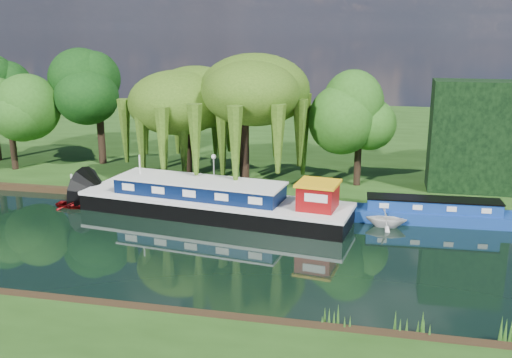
% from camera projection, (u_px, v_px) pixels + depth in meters
% --- Properties ---
extents(ground, '(120.00, 120.00, 0.00)m').
position_uv_depth(ground, '(155.00, 243.00, 32.99)').
color(ground, black).
extents(far_bank, '(120.00, 52.00, 0.45)m').
position_uv_depth(far_bank, '(268.00, 134.00, 65.03)').
color(far_bank, '#1E3E11').
rests_on(far_bank, ground).
extents(dutch_barge, '(18.63, 6.55, 3.85)m').
position_uv_depth(dutch_barge, '(215.00, 202.00, 37.52)').
color(dutch_barge, black).
rests_on(dutch_barge, ground).
extents(narrowboat, '(11.80, 2.43, 1.71)m').
position_uv_depth(narrowboat, '(432.00, 213.00, 36.35)').
color(narrowboat, navy).
rests_on(narrowboat, ground).
extents(red_dinghy, '(2.71, 1.94, 0.56)m').
position_uv_depth(red_dinghy, '(76.00, 207.00, 39.55)').
color(red_dinghy, maroon).
rests_on(red_dinghy, ground).
extents(white_cruiser, '(2.58, 2.26, 1.32)m').
position_uv_depth(white_cruiser, '(386.00, 227.00, 35.65)').
color(white_cruiser, silver).
rests_on(white_cruiser, ground).
extents(willow_left, '(6.87, 6.87, 8.23)m').
position_uv_depth(willow_left, '(186.00, 102.00, 44.20)').
color(willow_left, black).
rests_on(willow_left, far_bank).
extents(willow_right, '(7.32, 7.32, 8.92)m').
position_uv_depth(willow_right, '(244.00, 100.00, 41.13)').
color(willow_right, black).
rests_on(willow_right, far_bank).
extents(tree_far_left, '(4.74, 4.74, 7.64)m').
position_uv_depth(tree_far_left, '(9.00, 107.00, 46.97)').
color(tree_far_left, black).
rests_on(tree_far_left, far_bank).
extents(tree_far_mid, '(5.53, 5.53, 9.06)m').
position_uv_depth(tree_far_mid, '(98.00, 92.00, 48.76)').
color(tree_far_mid, black).
rests_on(tree_far_mid, far_bank).
extents(tree_far_right, '(4.53, 4.53, 7.41)m').
position_uv_depth(tree_far_right, '(360.00, 118.00, 42.14)').
color(tree_far_right, black).
rests_on(tree_far_right, far_bank).
extents(conifer_hedge, '(6.00, 3.00, 8.00)m').
position_uv_depth(conifer_hedge, '(473.00, 136.00, 41.16)').
color(conifer_hedge, black).
rests_on(conifer_hedge, far_bank).
extents(lamppost, '(0.36, 0.36, 2.56)m').
position_uv_depth(lamppost, '(214.00, 162.00, 42.17)').
color(lamppost, silver).
rests_on(lamppost, far_bank).
extents(mooring_posts, '(19.16, 0.16, 1.00)m').
position_uv_depth(mooring_posts, '(192.00, 188.00, 40.78)').
color(mooring_posts, silver).
rests_on(mooring_posts, far_bank).
extents(reeds_near, '(33.70, 1.50, 1.10)m').
position_uv_depth(reeds_near, '(239.00, 307.00, 24.29)').
color(reeds_near, '#1F5516').
rests_on(reeds_near, ground).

